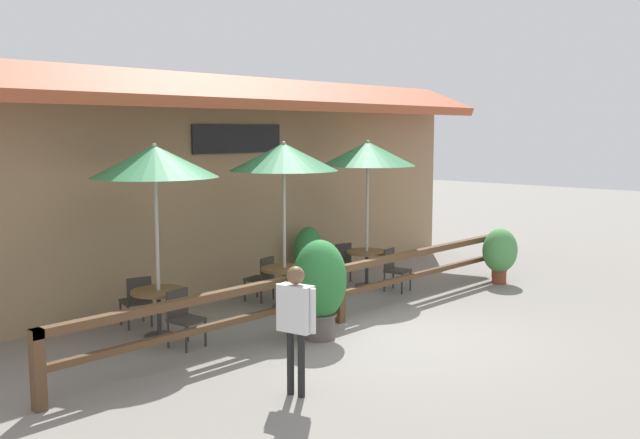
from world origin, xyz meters
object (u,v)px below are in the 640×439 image
object	(u,v)px
chair_near_wallside	(137,299)
dining_table_middle	(285,276)
pedestrian	(296,313)
chair_near_streetside	(183,316)
chair_far_wallside	(340,260)
potted_plant_entrance_palm	(500,252)
chair_middle_streetside	(313,287)
chair_middle_wallside	(262,277)
chair_far_streetside	(395,268)
dining_table_near	(159,299)
potted_plant_corner_fern	(309,253)
patio_umbrella_far	(368,154)
dining_table_far	(367,258)
potted_plant_broad_leaf	(320,285)
patio_umbrella_near	(155,162)
patio_umbrella_middle	(284,157)

from	to	relation	value
chair_near_wallside	dining_table_middle	world-z (taller)	chair_near_wallside
dining_table_middle	pedestrian	world-z (taller)	pedestrian
chair_near_streetside	chair_far_wallside	xyz separation A→B (m)	(4.93, 1.30, 0.00)
chair_far_wallside	potted_plant_entrance_palm	xyz separation A→B (m)	(2.16, -2.51, 0.20)
chair_middle_streetside	chair_middle_wallside	distance (m)	1.30
dining_table_middle	chair_far_streetside	xyz separation A→B (m)	(2.42, -0.63, -0.12)
dining_table_near	pedestrian	xyz separation A→B (m)	(-0.31, -3.29, 0.43)
chair_far_streetside	potted_plant_corner_fern	size ratio (longest dim) A/B	0.71
dining_table_middle	pedestrian	bearing A→B (deg)	-132.24
dining_table_near	patio_umbrella_far	xyz separation A→B (m)	(4.94, -0.07, 2.11)
chair_near_streetside	potted_plant_corner_fern	bearing A→B (deg)	14.68
chair_middle_wallside	chair_far_streetside	size ratio (longest dim) A/B	1.00
chair_middle_wallside	patio_umbrella_far	world-z (taller)	patio_umbrella_far
dining_table_far	chair_far_wallside	world-z (taller)	chair_far_wallside
patio_umbrella_far	potted_plant_broad_leaf	world-z (taller)	patio_umbrella_far
chair_middle_wallside	potted_plant_corner_fern	distance (m)	1.79
chair_middle_streetside	potted_plant_broad_leaf	bearing A→B (deg)	-134.92
chair_near_wallside	pedestrian	xyz separation A→B (m)	(-0.37, -4.00, 0.55)
chair_far_streetside	potted_plant_entrance_palm	size ratio (longest dim) A/B	0.73
chair_middle_wallside	potted_plant_corner_fern	bearing A→B (deg)	-176.47
dining_table_near	chair_far_wallside	distance (m)	4.91
chair_middle_streetside	chair_middle_wallside	bearing A→B (deg)	88.08
patio_umbrella_near	patio_umbrella_far	distance (m)	4.94
chair_middle_wallside	dining_table_far	bearing A→B (deg)	153.94
patio_umbrella_far	dining_table_far	world-z (taller)	patio_umbrella_far
dining_table_far	potted_plant_broad_leaf	world-z (taller)	potted_plant_broad_leaf
chair_far_wallside	potted_plant_corner_fern	distance (m)	0.68
patio_umbrella_near	chair_near_streetside	xyz separation A→B (m)	(-0.06, -0.70, -2.23)
patio_umbrella_near	chair_far_streetside	size ratio (longest dim) A/B	3.56
dining_table_near	chair_near_wallside	world-z (taller)	chair_near_wallside
dining_table_near	potted_plant_broad_leaf	bearing A→B (deg)	-49.70
chair_near_wallside	patio_umbrella_middle	xyz separation A→B (m)	(2.52, -0.81, 2.23)
dining_table_near	chair_near_streetside	world-z (taller)	chair_near_streetside
patio_umbrella_near	patio_umbrella_middle	distance (m)	2.58
patio_umbrella_near	dining_table_middle	size ratio (longest dim) A/B	3.53
dining_table_middle	chair_far_streetside	bearing A→B (deg)	-14.55
chair_near_streetside	dining_table_middle	distance (m)	2.71
dining_table_middle	potted_plant_entrance_palm	distance (m)	4.80
patio_umbrella_near	chair_far_wallside	xyz separation A→B (m)	(4.87, 0.60, -2.23)
patio_umbrella_near	dining_table_near	size ratio (longest dim) A/B	3.53
chair_far_streetside	potted_plant_broad_leaf	distance (m)	3.61
potted_plant_broad_leaf	pedestrian	world-z (taller)	pedestrian
patio_umbrella_near	dining_table_middle	world-z (taller)	patio_umbrella_near
potted_plant_broad_leaf	potted_plant_corner_fern	bearing A→B (deg)	46.46
chair_middle_streetside	patio_umbrella_middle	bearing A→B (deg)	92.44
chair_far_streetside	dining_table_near	bearing A→B (deg)	161.19
chair_near_streetside	chair_far_streetside	world-z (taller)	same
chair_far_streetside	potted_plant_broad_leaf	xyz separation A→B (m)	(-3.40, -1.15, 0.38)
chair_far_wallside	dining_table_near	bearing A→B (deg)	17.69
patio_umbrella_middle	potted_plant_corner_fern	xyz separation A→B (m)	(1.76, 1.11, -2.06)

